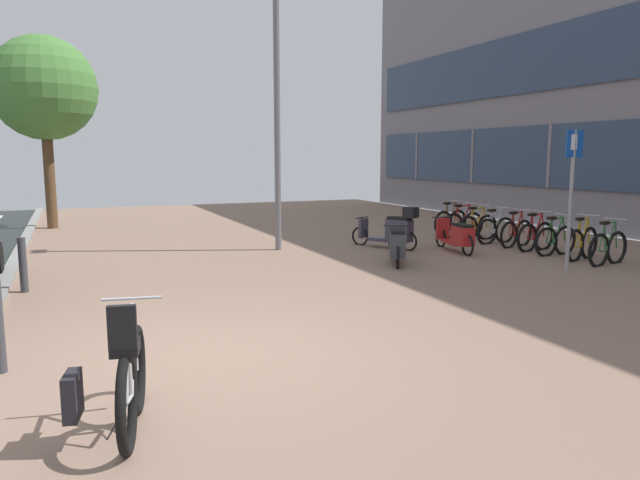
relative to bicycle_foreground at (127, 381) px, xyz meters
The scene contains 18 objects.
ground 2.85m from the bicycle_foreground, 30.76° to the left, with size 21.00×40.00×0.13m.
bicycle_foreground is the anchor object (origin of this frame).
bicycle_rack_00 10.14m from the bicycle_foreground, 20.75° to the left, with size 1.31×0.48×0.96m.
bicycle_rack_01 10.39m from the bicycle_foreground, 24.03° to the left, with size 1.29×0.52×0.97m.
bicycle_rack_02 10.59m from the bicycle_foreground, 27.39° to the left, with size 1.25×0.48×0.93m.
bicycle_rack_03 10.93m from the bicycle_foreground, 30.27° to the left, with size 1.27×0.48×0.94m.
bicycle_rack_04 11.27m from the bicycle_foreground, 33.05° to the left, with size 1.25×0.48×0.93m.
bicycle_rack_05 11.58m from the bicycle_foreground, 35.89° to the left, with size 1.29×0.48×0.93m.
bicycle_rack_06 11.91m from the bicycle_foreground, 38.57° to the left, with size 1.33×0.48×0.94m.
bicycle_rack_07 12.34m from the bicycle_foreground, 40.81° to the left, with size 1.34×0.48×0.95m.
bicycle_rack_08 12.82m from the bicycle_foreground, 42.78° to the left, with size 1.29×0.47×0.97m.
scooter_near 9.65m from the bicycle_foreground, 46.89° to the left, with size 1.06×1.64×1.03m.
scooter_mid 9.75m from the bicycle_foreground, 38.27° to the left, with size 0.61×1.78×0.76m.
scooter_far 7.75m from the bicycle_foreground, 43.24° to the left, with size 0.97×1.54×0.75m.
parking_sign 8.99m from the bicycle_foreground, 22.59° to the left, with size 0.40×0.07×2.63m.
lamp_post 9.54m from the bicycle_foreground, 62.97° to the left, with size 0.20×0.52×6.68m.
street_tree 15.04m from the bicycle_foreground, 93.18° to the left, with size 3.01×3.01×5.62m.
bollard_far 5.70m from the bicycle_foreground, 100.72° to the left, with size 0.12×0.12×0.88m.
Camera 1 is at (-1.33, -6.04, 2.16)m, focal length 32.62 mm.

